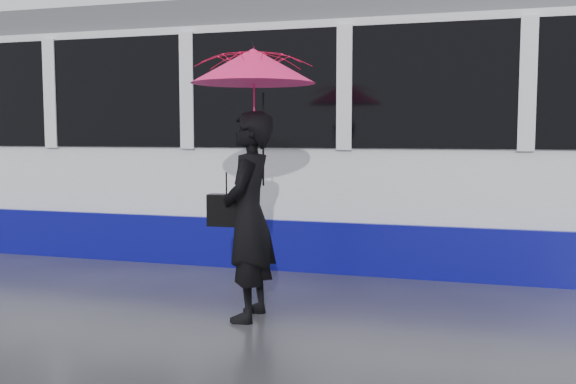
% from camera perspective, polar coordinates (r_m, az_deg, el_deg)
% --- Properties ---
extents(ground, '(90.00, 90.00, 0.00)m').
position_cam_1_polar(ground, '(6.45, 5.54, -9.80)').
color(ground, '#28282D').
rests_on(ground, ground).
extents(rails, '(34.00, 1.51, 0.02)m').
position_cam_1_polar(rails, '(8.86, 8.63, -5.64)').
color(rails, '#3F3D38').
rests_on(rails, ground).
extents(tram, '(26.00, 2.56, 3.35)m').
position_cam_1_polar(tram, '(8.68, 9.89, 4.93)').
color(tram, white).
rests_on(tram, ground).
extents(woman, '(0.49, 0.71, 1.87)m').
position_cam_1_polar(woman, '(5.74, -3.51, -2.16)').
color(woman, black).
rests_on(woman, ground).
extents(umbrella, '(1.16, 1.16, 1.26)m').
position_cam_1_polar(umbrella, '(5.69, -3.10, 9.00)').
color(umbrella, '#FF158F').
rests_on(umbrella, ground).
extents(handbag, '(0.34, 0.16, 0.47)m').
position_cam_1_polar(handbag, '(5.83, -5.48, -1.61)').
color(handbag, black).
rests_on(handbag, ground).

